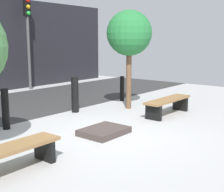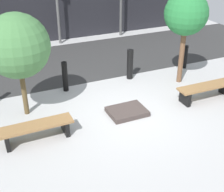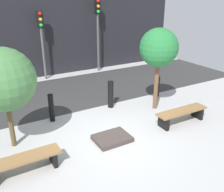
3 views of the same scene
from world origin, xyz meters
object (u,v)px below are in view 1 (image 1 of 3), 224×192
at_px(bench_left, 9,154).
at_px(bollard_center, 75,95).
at_px(tree_behind_right_bench, 129,34).
at_px(traffic_light_mid_east, 28,27).
at_px(bollard_right, 122,88).
at_px(bench_right, 168,103).
at_px(bollard_left, 5,109).
at_px(planter_bed, 104,131).

relative_size(bench_left, bollard_center, 1.72).
height_order(tree_behind_right_bench, traffic_light_mid_east, traffic_light_mid_east).
relative_size(tree_behind_right_bench, bollard_right, 3.46).
distance_m(bench_right, bollard_left, 4.38).
distance_m(bollard_center, traffic_light_mid_east, 5.52).
distance_m(bench_left, bollard_right, 6.45).
distance_m(bollard_center, bollard_right, 2.31).
distance_m(bollard_left, traffic_light_mid_east, 6.69).
distance_m(tree_behind_right_bench, traffic_light_mid_east, 5.68).
relative_size(planter_bed, bollard_right, 1.20).
distance_m(planter_bed, traffic_light_mid_east, 7.92).
height_order(bench_left, planter_bed, bench_left).
bearing_deg(traffic_light_mid_east, bollard_left, -131.79).
relative_size(bench_right, bollard_left, 1.92).
bearing_deg(planter_bed, bollard_center, 61.30).
height_order(bollard_center, traffic_light_mid_east, traffic_light_mid_east).
distance_m(bollard_right, traffic_light_mid_east, 5.23).
bearing_deg(bollard_right, traffic_light_mid_east, 94.75).
bearing_deg(traffic_light_mid_east, bollard_right, -85.25).
bearing_deg(planter_bed, bollard_left, 118.70).
bearing_deg(bollard_right, tree_behind_right_bench, -133.84).
distance_m(bench_left, tree_behind_right_bench, 5.68).
height_order(planter_bed, bollard_left, bollard_left).
xyz_separation_m(bench_right, bollard_center, (-1.42, 2.30, 0.18)).
bearing_deg(planter_bed, traffic_light_mid_east, 65.81).
xyz_separation_m(tree_behind_right_bench, bollard_right, (0.89, 0.92, -1.86)).
distance_m(bollard_left, bollard_center, 2.31).
height_order(bench_left, bollard_center, bollard_center).
xyz_separation_m(bench_left, traffic_light_mid_east, (5.64, 7.02, 2.34)).
height_order(bench_left, traffic_light_mid_east, traffic_light_mid_east).
height_order(bench_left, bollard_left, bollard_left).
relative_size(bench_left, planter_bed, 1.73).
distance_m(planter_bed, bollard_right, 4.06).
relative_size(bollard_left, traffic_light_mid_east, 0.25).
bearing_deg(tree_behind_right_bench, traffic_light_mid_east, 84.99).
height_order(bench_right, bollard_left, bollard_left).
relative_size(bench_left, bench_right, 0.96).
distance_m(bench_right, traffic_light_mid_east, 7.41).
xyz_separation_m(bench_right, traffic_light_mid_east, (0.49, 7.02, 2.32)).
xyz_separation_m(bollard_left, bollard_center, (2.30, 0.00, 0.03)).
xyz_separation_m(bench_right, bollard_right, (0.89, 2.30, 0.09)).
xyz_separation_m(bench_right, bollard_left, (-3.72, 2.30, 0.15)).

